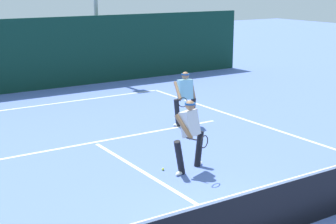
{
  "coord_description": "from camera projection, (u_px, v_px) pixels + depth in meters",
  "views": [
    {
      "loc": [
        -5.52,
        -5.69,
        4.26
      ],
      "look_at": [
        1.42,
        5.03,
        1.0
      ],
      "focal_mm": 54.29,
      "sensor_mm": 36.0,
      "label": 1
    }
  ],
  "objects": [
    {
      "name": "court_line_centre",
      "position": [
        159.0,
        182.0,
        11.19
      ],
      "size": [
        0.1,
        6.4,
        0.01
      ],
      "primitive_type": "cube",
      "color": "white",
      "rests_on": "ground_plane"
    },
    {
      "name": "player_far",
      "position": [
        185.0,
        96.0,
        15.37
      ],
      "size": [
        0.96,
        0.88,
        1.68
      ],
      "rotation": [
        0.0,
        0.0,
        2.89
      ],
      "color": "black",
      "rests_on": "ground_plane"
    },
    {
      "name": "tennis_ball",
      "position": [
        163.0,
        169.0,
        11.85
      ],
      "size": [
        0.07,
        0.07,
        0.07
      ],
      "primitive_type": "sphere",
      "color": "#D1E033",
      "rests_on": "ground_plane"
    },
    {
      "name": "tennis_net",
      "position": [
        260.0,
        214.0,
        8.46
      ],
      "size": [
        11.13,
        0.09,
        1.1
      ],
      "color": "#1E4723",
      "rests_on": "ground_plane"
    },
    {
      "name": "court_line_baseline_far",
      "position": [
        34.0,
        106.0,
        18.02
      ],
      "size": [
        10.15,
        0.1,
        0.01
      ],
      "primitive_type": "cube",
      "color": "white",
      "rests_on": "ground_plane"
    },
    {
      "name": "court_line_service",
      "position": [
        94.0,
        142.0,
        13.94
      ],
      "size": [
        8.28,
        0.1,
        0.01
      ],
      "primitive_type": "cube",
      "color": "white",
      "rests_on": "ground_plane"
    },
    {
      "name": "back_fence_windscreen",
      "position": [
        9.0,
        57.0,
        19.85
      ],
      "size": [
        22.67,
        0.12,
        2.91
      ],
      "primitive_type": "cube",
      "color": "#0E3227",
      "rests_on": "ground_plane"
    },
    {
      "name": "player_near",
      "position": [
        190.0,
        132.0,
        11.65
      ],
      "size": [
        1.1,
        0.97,
        1.68
      ],
      "rotation": [
        0.0,
        0.0,
        3.49
      ],
      "color": "black",
      "rests_on": "ground_plane"
    }
  ]
}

